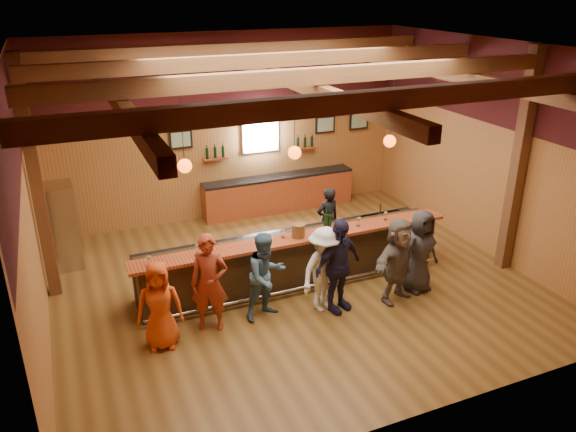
{
  "coord_description": "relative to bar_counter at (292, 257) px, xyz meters",
  "views": [
    {
      "loc": [
        -3.91,
        -8.89,
        5.55
      ],
      "look_at": [
        0.0,
        0.3,
        1.35
      ],
      "focal_mm": 35.0,
      "sensor_mm": 36.0,
      "label": 1
    }
  ],
  "objects": [
    {
      "name": "bar_counter",
      "position": [
        0.0,
        0.0,
        0.0
      ],
      "size": [
        6.3,
        1.07,
        1.11
      ],
      "color": "black",
      "rests_on": "ground"
    },
    {
      "name": "customer_white",
      "position": [
        0.12,
        -1.16,
        0.28
      ],
      "size": [
        1.18,
        0.94,
        1.61
      ],
      "primitive_type": "imported",
      "rotation": [
        0.0,
        0.0,
        0.38
      ],
      "color": "silver",
      "rests_on": "ground"
    },
    {
      "name": "wine_shelves",
      "position": [
        0.78,
        3.73,
        1.1
      ],
      "size": [
        3.0,
        0.18,
        0.3
      ],
      "color": "maroon",
      "rests_on": "room"
    },
    {
      "name": "bottle_a",
      "position": [
        0.65,
        -0.17,
        0.74
      ],
      "size": [
        0.08,
        0.08,
        0.38
      ],
      "color": "black",
      "rests_on": "bar_counter"
    },
    {
      "name": "glass_g",
      "position": [
        1.28,
        -0.33,
        0.72
      ],
      "size": [
        0.08,
        0.08,
        0.18
      ],
      "color": "silver",
      "rests_on": "bar_counter"
    },
    {
      "name": "glass_a",
      "position": [
        -2.79,
        -0.38,
        0.72
      ],
      "size": [
        0.08,
        0.08,
        0.18
      ],
      "color": "silver",
      "rests_on": "bar_counter"
    },
    {
      "name": "framed_pictures",
      "position": [
        1.65,
        3.79,
        1.58
      ],
      "size": [
        5.35,
        0.05,
        0.45
      ],
      "color": "black",
      "rests_on": "room"
    },
    {
      "name": "room",
      "position": [
        -0.02,
        -0.09,
        2.69
      ],
      "size": [
        9.04,
        9.0,
        4.52
      ],
      "color": "brown",
      "rests_on": "ground"
    },
    {
      "name": "glass_b",
      "position": [
        -1.93,
        -0.29,
        0.73
      ],
      "size": [
        0.09,
        0.09,
        0.19
      ],
      "color": "silver",
      "rests_on": "bar_counter"
    },
    {
      "name": "stainless_fridge",
      "position": [
        -4.12,
        2.45,
        0.38
      ],
      "size": [
        0.7,
        0.7,
        1.8
      ],
      "primitive_type": "cube",
      "color": "silver",
      "rests_on": "ground"
    },
    {
      "name": "customer_brown",
      "position": [
        1.51,
        -1.41,
        0.3
      ],
      "size": [
        1.59,
        0.92,
        1.64
      ],
      "primitive_type": "imported",
      "rotation": [
        0.0,
        0.0,
        0.31
      ],
      "color": "#63584F",
      "rests_on": "ground"
    },
    {
      "name": "glass_c",
      "position": [
        -1.7,
        -0.26,
        0.72
      ],
      "size": [
        0.08,
        0.08,
        0.18
      ],
      "color": "silver",
      "rests_on": "bar_counter"
    },
    {
      "name": "back_bar_cabinet",
      "position": [
        1.18,
        3.57,
        -0.05
      ],
      "size": [
        4.0,
        0.52,
        0.95
      ],
      "color": "maroon",
      "rests_on": "ground"
    },
    {
      "name": "bottle_b",
      "position": [
        0.73,
        -0.17,
        0.73
      ],
      "size": [
        0.08,
        0.08,
        0.36
      ],
      "color": "black",
      "rests_on": "bar_counter"
    },
    {
      "name": "customer_navy",
      "position": [
        0.33,
        -1.29,
        0.36
      ],
      "size": [
        1.12,
        0.72,
        1.77
      ],
      "primitive_type": "imported",
      "rotation": [
        0.0,
        0.0,
        0.3
      ],
      "color": "#1F1C39",
      "rests_on": "ground"
    },
    {
      "name": "pendant_lights",
      "position": [
        -0.02,
        -0.15,
        2.19
      ],
      "size": [
        4.24,
        0.24,
        1.37
      ],
      "color": "black",
      "rests_on": "room"
    },
    {
      "name": "customer_dark",
      "position": [
        2.1,
        -1.25,
        0.3
      ],
      "size": [
        0.88,
        0.65,
        1.64
      ],
      "primitive_type": "imported",
      "rotation": [
        0.0,
        0.0,
        0.17
      ],
      "color": "#2A292C",
      "rests_on": "ground"
    },
    {
      "name": "customer_orange",
      "position": [
        -2.8,
        -1.15,
        0.24
      ],
      "size": [
        0.83,
        0.64,
        1.52
      ],
      "primitive_type": "imported",
      "rotation": [
        0.0,
        0.0,
        -0.23
      ],
      "color": "#CB4413",
      "rests_on": "ground"
    },
    {
      "name": "glass_f",
      "position": [
        0.92,
        -0.38,
        0.71
      ],
      "size": [
        0.07,
        0.07,
        0.17
      ],
      "color": "silver",
      "rests_on": "bar_counter"
    },
    {
      "name": "ice_bucket",
      "position": [
        -0.01,
        -0.34,
        0.72
      ],
      "size": [
        0.24,
        0.24,
        0.26
      ],
      "primitive_type": "cylinder",
      "color": "brown",
      "rests_on": "bar_counter"
    },
    {
      "name": "customer_denim",
      "position": [
        -0.91,
        -0.98,
        0.28
      ],
      "size": [
        0.91,
        0.78,
        1.61
      ],
      "primitive_type": "imported",
      "rotation": [
        0.0,
        0.0,
        0.24
      ],
      "color": "#416683",
      "rests_on": "ground"
    },
    {
      "name": "glass_e",
      "position": [
        -0.28,
        -0.24,
        0.72
      ],
      "size": [
        0.08,
        0.08,
        0.19
      ],
      "color": "silver",
      "rests_on": "bar_counter"
    },
    {
      "name": "glass_d",
      "position": [
        -0.82,
        -0.31,
        0.71
      ],
      "size": [
        0.07,
        0.07,
        0.17
      ],
      "color": "silver",
      "rests_on": "bar_counter"
    },
    {
      "name": "customer_redvest",
      "position": [
        -1.92,
        -0.96,
        0.35
      ],
      "size": [
        0.75,
        0.63,
        1.75
      ],
      "primitive_type": "imported",
      "rotation": [
        0.0,
        0.0,
        -0.4
      ],
      "color": "maroon",
      "rests_on": "ground"
    },
    {
      "name": "glass_h",
      "position": [
        1.94,
        -0.27,
        0.72
      ],
      "size": [
        0.08,
        0.08,
        0.18
      ],
      "color": "silver",
      "rests_on": "bar_counter"
    },
    {
      "name": "window",
      "position": [
        0.78,
        3.8,
        1.53
      ],
      "size": [
        0.95,
        0.09,
        0.95
      ],
      "color": "silver",
      "rests_on": "room"
    },
    {
      "name": "bartender",
      "position": [
        1.25,
        0.93,
        0.22
      ],
      "size": [
        0.57,
        0.41,
        1.48
      ],
      "primitive_type": "imported",
      "rotation": [
        0.0,
        0.0,
        3.25
      ],
      "color": "black",
      "rests_on": "ground"
    }
  ]
}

